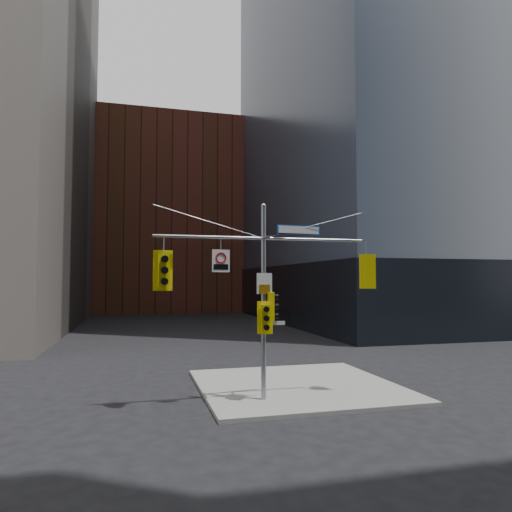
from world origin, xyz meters
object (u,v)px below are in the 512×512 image
street_sign_blade (299,230)px  signal_assembly (264,281)px  traffic_light_pole_side (272,306)px  traffic_light_pole_front (266,318)px  traffic_light_east_arm (366,271)px  traffic_light_west_arm (164,270)px  regulatory_sign_arm (221,260)px

street_sign_blade → signal_assembly: bearing=173.5°
traffic_light_pole_side → street_sign_blade: (1.06, 0.00, 2.86)m
traffic_light_pole_front → traffic_light_east_arm: bearing=10.7°
signal_assembly → traffic_light_pole_front: (0.00, -0.27, -1.31)m
traffic_light_pole_side → traffic_light_pole_front: (-0.32, -0.27, -0.39)m
street_sign_blade → traffic_light_pole_side: bearing=173.6°
traffic_light_east_arm → traffic_light_west_arm: bearing=10.7°
traffic_light_east_arm → street_sign_blade: bearing=10.8°
signal_assembly → regulatory_sign_arm: size_ratio=9.82×
traffic_light_west_arm → regulatory_sign_arm: bearing=-6.0°
traffic_light_east_arm → traffic_light_pole_front: bearing=14.5°
street_sign_blade → regulatory_sign_arm: size_ratio=2.19×
signal_assembly → traffic_light_west_arm: 3.63m
traffic_light_east_arm → traffic_light_pole_front: 4.50m
traffic_light_west_arm → traffic_light_pole_side: 4.14m
traffic_light_pole_side → traffic_light_west_arm: bearing=100.7°
traffic_light_pole_front → street_sign_blade: size_ratio=0.67×
traffic_light_west_arm → traffic_light_pole_front: bearing=-9.5°
traffic_light_west_arm → signal_assembly: bearing=-5.3°
traffic_light_east_arm → street_sign_blade: size_ratio=0.75×
traffic_light_pole_side → street_sign_blade: 3.05m
traffic_light_east_arm → traffic_light_pole_side: (-3.84, -0.00, -1.31)m
traffic_light_pole_front → traffic_light_west_arm: bearing=-177.4°
traffic_light_east_arm → traffic_light_pole_side: 4.06m
signal_assembly → traffic_light_pole_side: (0.32, -0.00, -0.92)m
traffic_light_west_arm → traffic_light_pole_side: bearing=-5.3°
traffic_light_pole_front → regulatory_sign_arm: (-1.59, 0.25, 2.07)m
traffic_light_east_arm → traffic_light_pole_side: traffic_light_east_arm is taller
traffic_light_east_arm → regulatory_sign_arm: size_ratio=1.64×
traffic_light_west_arm → traffic_light_pole_front: (3.61, -0.28, -1.70)m
signal_assembly → traffic_light_west_arm: signal_assembly is taller
traffic_light_west_arm → traffic_light_pole_front: 4.00m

